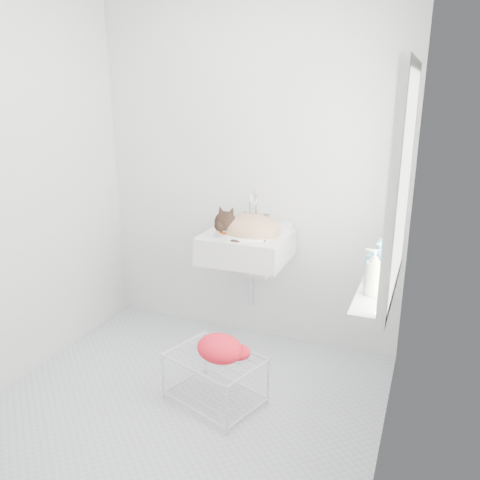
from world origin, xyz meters
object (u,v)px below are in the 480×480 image
at_px(sink, 246,234).
at_px(bottle_b, 376,282).
at_px(cat, 247,229).
at_px(bottle_a, 372,294).
at_px(bottle_c, 381,268).
at_px(wire_rack, 215,379).

height_order(sink, bottle_b, sink).
height_order(sink, cat, cat).
xyz_separation_m(bottle_a, bottle_c, (0.00, 0.38, 0.00)).
distance_m(bottle_b, bottle_c, 0.21).
distance_m(cat, bottle_a, 1.14).
height_order(wire_rack, bottle_b, bottle_b).
bearing_deg(bottle_c, sink, 158.99).
bearing_deg(wire_rack, bottle_a, -4.62).
xyz_separation_m(bottle_b, bottle_c, (0.00, 0.21, 0.00)).
relative_size(bottle_b, bottle_c, 1.33).
distance_m(wire_rack, bottle_a, 1.10).
relative_size(wire_rack, bottle_c, 3.15).
xyz_separation_m(wire_rack, bottle_a, (0.85, -0.07, 0.70)).
xyz_separation_m(sink, bottle_a, (0.91, -0.73, 0.00)).
distance_m(bottle_a, bottle_c, 0.38).
height_order(sink, wire_rack, sink).
bearing_deg(bottle_a, bottle_b, 90.00).
distance_m(cat, bottle_b, 1.05).
relative_size(cat, bottle_a, 2.39).
bearing_deg(bottle_b, wire_rack, -173.27).
bearing_deg(cat, bottle_c, -30.53).
bearing_deg(bottle_c, bottle_b, -90.00).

